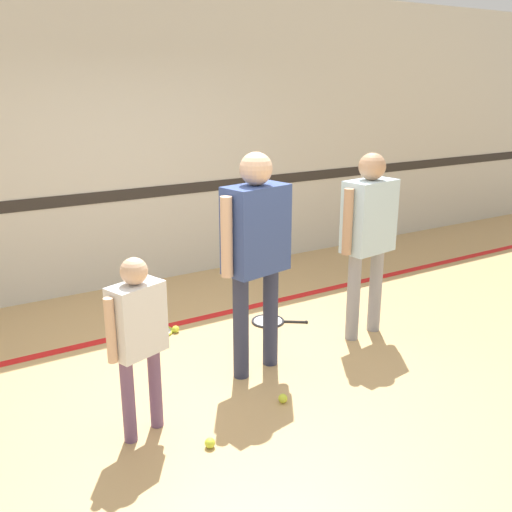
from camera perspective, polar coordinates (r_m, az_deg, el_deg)
ground_plane at (r=4.48m, az=-2.08°, el=-12.25°), size 16.00×16.00×0.00m
wall_back at (r=6.27m, az=-13.91°, el=11.09°), size 16.00×0.07×3.20m
floor_stripe at (r=5.45m, az=-8.36°, el=-6.82°), size 14.40×0.10×0.01m
person_instructor at (r=4.23m, az=-0.00°, el=1.52°), size 0.64×0.35×1.72m
person_student_left at (r=3.60m, az=-11.74°, el=-7.11°), size 0.43×0.28×1.20m
person_student_right at (r=4.98m, az=11.20°, el=2.97°), size 0.62×0.31×1.63m
racket_spare_on_floor at (r=5.30m, az=-10.02°, el=-7.54°), size 0.53×0.32×0.03m
racket_second_spare at (r=5.46m, az=1.39°, el=-6.52°), size 0.53×0.45×0.03m
tennis_ball_near_instructor at (r=4.19m, az=2.70°, el=-14.04°), size 0.07×0.07×0.07m
tennis_ball_by_spare_racket at (r=5.29m, az=-8.04°, el=-7.25°), size 0.07×0.07×0.07m
tennis_ball_stray_left at (r=3.75m, az=-4.63°, el=-18.13°), size 0.07×0.07×0.07m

